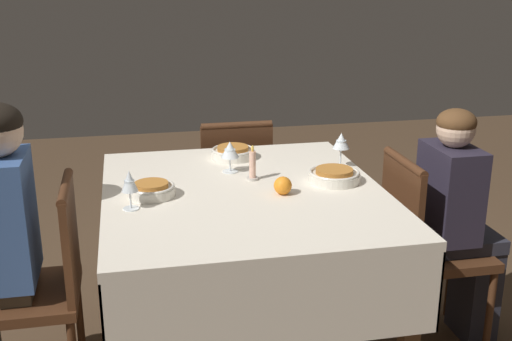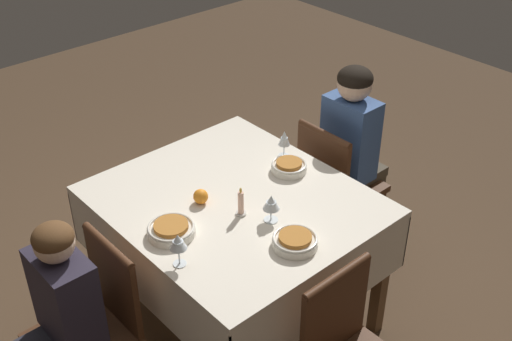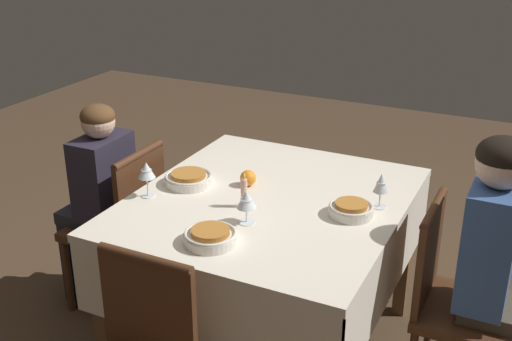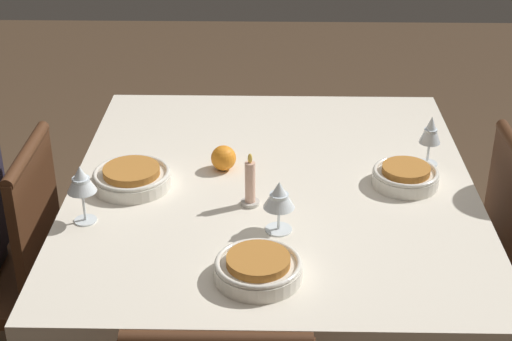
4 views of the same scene
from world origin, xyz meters
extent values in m
cube|color=silver|center=(0.00, 0.00, 0.76)|extent=(1.25, 1.10, 0.04)
cube|color=silver|center=(0.00, 0.55, 0.59)|extent=(1.25, 0.01, 0.30)
cube|color=silver|center=(0.00, -0.55, 0.59)|extent=(1.25, 0.01, 0.30)
cube|color=silver|center=(0.62, 0.00, 0.59)|extent=(0.01, 1.10, 0.30)
cube|color=silver|center=(-0.62, 0.00, 0.59)|extent=(0.01, 1.10, 0.30)
cube|color=brown|center=(0.55, 0.48, 0.37)|extent=(0.06, 0.06, 0.74)
cube|color=brown|center=(0.55, -0.48, 0.37)|extent=(0.06, 0.06, 0.74)
cube|color=#472816|center=(-0.05, 0.86, 0.43)|extent=(0.40, 0.40, 0.04)
cube|color=#472816|center=(-0.05, 0.67, 0.65)|extent=(0.37, 0.03, 0.41)
cylinder|color=#472816|center=(-0.05, 0.67, 0.85)|extent=(0.36, 0.04, 0.04)
cylinder|color=#472816|center=(0.12, 0.68, 0.20)|extent=(0.03, 0.03, 0.41)
cube|color=#472816|center=(-0.01, -0.86, 0.43)|extent=(0.40, 0.40, 0.04)
cube|color=#472816|center=(-0.01, -0.67, 0.65)|extent=(0.37, 0.03, 0.41)
cylinder|color=#472816|center=(-0.01, -0.67, 0.85)|extent=(0.36, 0.04, 0.04)
cylinder|color=#472816|center=(-0.19, -1.03, 0.20)|extent=(0.03, 0.03, 0.41)
cylinder|color=#472816|center=(0.16, -1.03, 0.20)|extent=(0.03, 0.03, 0.41)
cylinder|color=#472816|center=(-0.19, -0.68, 0.20)|extent=(0.03, 0.03, 0.41)
cylinder|color=#472816|center=(0.16, -0.68, 0.20)|extent=(0.03, 0.03, 0.41)
cube|color=#472816|center=(0.93, -0.10, 0.43)|extent=(0.40, 0.40, 0.04)
cube|color=#472816|center=(0.75, -0.10, 0.65)|extent=(0.03, 0.37, 0.41)
cylinder|color=#472816|center=(0.75, -0.10, 0.85)|extent=(0.04, 0.36, 0.04)
cylinder|color=#472816|center=(1.11, -0.28, 0.20)|extent=(0.03, 0.03, 0.41)
cylinder|color=#472816|center=(1.11, 0.07, 0.20)|extent=(0.03, 0.03, 0.41)
cylinder|color=#472816|center=(0.76, -0.28, 0.20)|extent=(0.03, 0.03, 0.41)
cylinder|color=#472816|center=(0.76, 0.07, 0.20)|extent=(0.03, 0.03, 0.41)
cube|color=#38568E|center=(-0.05, 0.89, 0.75)|extent=(0.30, 0.18, 0.48)
cube|color=#282833|center=(-0.01, -1.06, 0.22)|extent=(0.22, 0.14, 0.45)
cube|color=#282833|center=(-0.01, -0.97, 0.48)|extent=(0.24, 0.31, 0.06)
cube|color=#282333|center=(-0.01, -0.89, 0.71)|extent=(0.30, 0.18, 0.40)
sphere|color=beige|center=(-0.01, -0.89, 0.99)|extent=(0.16, 0.16, 0.16)
ellipsoid|color=brown|center=(-0.01, -0.89, 1.01)|extent=(0.16, 0.16, 0.11)
cylinder|color=silver|center=(0.00, 0.36, 0.80)|extent=(0.18, 0.18, 0.04)
torus|color=silver|center=(0.00, 0.36, 0.82)|extent=(0.18, 0.18, 0.01)
cylinder|color=#B2702D|center=(0.00, 0.36, 0.82)|extent=(0.13, 0.13, 0.02)
cylinder|color=white|center=(-0.12, 0.44, 0.78)|extent=(0.06, 0.06, 0.00)
cylinder|color=white|center=(-0.12, 0.44, 0.82)|extent=(0.01, 0.01, 0.07)
cone|color=white|center=(-0.12, 0.44, 0.89)|extent=(0.06, 0.06, 0.08)
cylinder|color=white|center=(-0.12, 0.44, 0.87)|extent=(0.04, 0.04, 0.04)
cylinder|color=silver|center=(0.02, -0.38, 0.80)|extent=(0.21, 0.21, 0.04)
torus|color=silver|center=(0.02, -0.38, 0.82)|extent=(0.21, 0.21, 0.01)
cylinder|color=#B2702D|center=(0.02, -0.38, 0.82)|extent=(0.15, 0.15, 0.02)
cylinder|color=white|center=(0.21, -0.47, 0.78)|extent=(0.06, 0.06, 0.00)
cylinder|color=white|center=(0.21, -0.47, 0.82)|extent=(0.01, 0.01, 0.08)
cone|color=white|center=(0.21, -0.47, 0.90)|extent=(0.07, 0.07, 0.07)
cylinder|color=white|center=(0.21, -0.47, 0.89)|extent=(0.04, 0.04, 0.03)
cylinder|color=silver|center=(0.44, -0.03, 0.80)|extent=(0.20, 0.20, 0.04)
torus|color=silver|center=(0.44, -0.03, 0.82)|extent=(0.19, 0.19, 0.01)
cylinder|color=#B2702D|center=(0.44, -0.03, 0.82)|extent=(0.14, 0.14, 0.02)
cylinder|color=white|center=(0.24, 0.01, 0.78)|extent=(0.07, 0.07, 0.00)
cylinder|color=white|center=(0.24, 0.01, 0.81)|extent=(0.01, 0.01, 0.06)
cone|color=white|center=(0.24, 0.01, 0.88)|extent=(0.08, 0.08, 0.07)
cylinder|color=white|center=(0.24, 0.01, 0.87)|extent=(0.05, 0.05, 0.03)
cylinder|color=beige|center=(0.12, -0.06, 0.78)|extent=(0.05, 0.05, 0.01)
cylinder|color=beige|center=(0.12, -0.06, 0.84)|extent=(0.03, 0.03, 0.11)
ellipsoid|color=#F9C64C|center=(0.12, -0.06, 0.91)|extent=(0.01, 0.01, 0.03)
sphere|color=orange|center=(-0.08, -0.14, 0.81)|extent=(0.07, 0.07, 0.07)
camera|label=1|loc=(-2.35, 0.44, 1.63)|focal=45.00mm
camera|label=2|loc=(1.92, -1.58, 2.55)|focal=45.00mm
camera|label=3|loc=(2.22, 1.02, 1.94)|focal=45.00mm
camera|label=4|loc=(1.88, -0.01, 1.81)|focal=55.00mm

